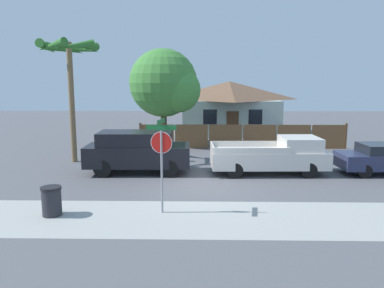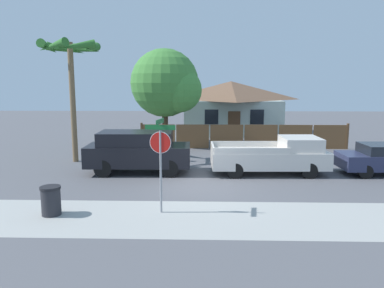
{
  "view_description": "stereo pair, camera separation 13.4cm",
  "coord_description": "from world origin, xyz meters",
  "px_view_note": "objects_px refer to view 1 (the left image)",
  "views": [
    {
      "loc": [
        -0.11,
        -14.45,
        4.06
      ],
      "look_at": [
        -0.42,
        0.58,
        1.6
      ],
      "focal_mm": 35.0,
      "sensor_mm": 36.0,
      "label": 1
    },
    {
      "loc": [
        0.02,
        -14.45,
        4.06
      ],
      "look_at": [
        -0.42,
        0.58,
        1.6
      ],
      "focal_mm": 35.0,
      "sensor_mm": 36.0,
      "label": 2
    }
  ],
  "objects_px": {
    "orange_pickup": "(273,156)",
    "stop_sign": "(161,150)",
    "red_suv": "(138,151)",
    "oak_tree": "(166,85)",
    "palm_tree": "(69,58)",
    "house": "(229,106)",
    "trash_bin": "(52,201)"
  },
  "relations": [
    {
      "from": "orange_pickup",
      "to": "stop_sign",
      "type": "distance_m",
      "value": 7.05
    },
    {
      "from": "red_suv",
      "to": "trash_bin",
      "type": "bearing_deg",
      "value": -109.07
    },
    {
      "from": "oak_tree",
      "to": "house",
      "type": "bearing_deg",
      "value": 56.41
    },
    {
      "from": "red_suv",
      "to": "trash_bin",
      "type": "relative_size",
      "value": 5.15
    },
    {
      "from": "house",
      "to": "trash_bin",
      "type": "xyz_separation_m",
      "value": [
        -7.01,
        -20.23,
        -1.71
      ]
    },
    {
      "from": "red_suv",
      "to": "stop_sign",
      "type": "relative_size",
      "value": 1.58
    },
    {
      "from": "house",
      "to": "oak_tree",
      "type": "bearing_deg",
      "value": -123.59
    },
    {
      "from": "trash_bin",
      "to": "red_suv",
      "type": "bearing_deg",
      "value": 72.59
    },
    {
      "from": "oak_tree",
      "to": "palm_tree",
      "type": "distance_m",
      "value": 7.03
    },
    {
      "from": "red_suv",
      "to": "stop_sign",
      "type": "height_order",
      "value": "stop_sign"
    },
    {
      "from": "oak_tree",
      "to": "orange_pickup",
      "type": "xyz_separation_m",
      "value": [
        5.47,
        -7.7,
        -3.14
      ]
    },
    {
      "from": "house",
      "to": "trash_bin",
      "type": "relative_size",
      "value": 8.79
    },
    {
      "from": "oak_tree",
      "to": "orange_pickup",
      "type": "relative_size",
      "value": 1.21
    },
    {
      "from": "orange_pickup",
      "to": "trash_bin",
      "type": "relative_size",
      "value": 5.67
    },
    {
      "from": "house",
      "to": "palm_tree",
      "type": "distance_m",
      "value": 15.49
    },
    {
      "from": "house",
      "to": "stop_sign",
      "type": "distance_m",
      "value": 20.23
    },
    {
      "from": "orange_pickup",
      "to": "trash_bin",
      "type": "bearing_deg",
      "value": -146.2
    },
    {
      "from": "house",
      "to": "oak_tree",
      "type": "distance_m",
      "value": 8.48
    },
    {
      "from": "oak_tree",
      "to": "palm_tree",
      "type": "relative_size",
      "value": 1.02
    },
    {
      "from": "stop_sign",
      "to": "trash_bin",
      "type": "bearing_deg",
      "value": -165.81
    },
    {
      "from": "palm_tree",
      "to": "trash_bin",
      "type": "xyz_separation_m",
      "value": [
        1.95,
        -7.98,
        -4.84
      ]
    },
    {
      "from": "red_suv",
      "to": "orange_pickup",
      "type": "relative_size",
      "value": 0.91
    },
    {
      "from": "oak_tree",
      "to": "orange_pickup",
      "type": "height_order",
      "value": "oak_tree"
    },
    {
      "from": "palm_tree",
      "to": "orange_pickup",
      "type": "xyz_separation_m",
      "value": [
        9.84,
        -2.36,
        -4.49
      ]
    },
    {
      "from": "red_suv",
      "to": "house",
      "type": "bearing_deg",
      "value": 68.59
    },
    {
      "from": "house",
      "to": "trash_bin",
      "type": "distance_m",
      "value": 21.48
    },
    {
      "from": "red_suv",
      "to": "trash_bin",
      "type": "distance_m",
      "value": 5.91
    },
    {
      "from": "oak_tree",
      "to": "trash_bin",
      "type": "height_order",
      "value": "oak_tree"
    },
    {
      "from": "red_suv",
      "to": "stop_sign",
      "type": "xyz_separation_m",
      "value": [
        1.63,
        -5.28,
        0.98
      ]
    },
    {
      "from": "palm_tree",
      "to": "trash_bin",
      "type": "distance_m",
      "value": 9.53
    },
    {
      "from": "orange_pickup",
      "to": "stop_sign",
      "type": "bearing_deg",
      "value": -132.06
    },
    {
      "from": "stop_sign",
      "to": "trash_bin",
      "type": "relative_size",
      "value": 3.25
    }
  ]
}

